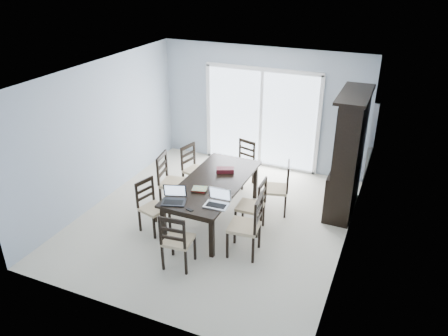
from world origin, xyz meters
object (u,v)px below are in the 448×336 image
at_px(chair_left_near, 150,200).
at_px(game_box, 225,170).
at_px(chair_right_mid, 256,201).
at_px(laptop_dark, 173,199).
at_px(laptop_silver, 216,203).
at_px(chair_left_far, 192,163).
at_px(hot_tub, 242,122).
at_px(chair_end_near, 175,236).
at_px(chair_right_near, 251,220).
at_px(china_hutch, 348,156).
at_px(chair_left_mid, 169,175).
at_px(chair_end_far, 244,158).
at_px(cell_phone, 190,210).
at_px(dining_table, 214,185).
at_px(chair_right_far, 281,183).

height_order(chair_left_near, game_box, chair_left_near).
bearing_deg(chair_left_near, chair_right_mid, 126.67).
height_order(laptop_dark, laptop_silver, laptop_silver).
xyz_separation_m(chair_left_far, hot_tub, (-0.05, 2.83, -0.10)).
bearing_deg(chair_end_near, chair_right_near, 34.82).
xyz_separation_m(chair_right_mid, laptop_silver, (-0.41, -0.67, 0.23)).
distance_m(china_hutch, game_box, 2.17).
bearing_deg(laptop_silver, chair_right_near, -0.51).
distance_m(chair_left_far, laptop_silver, 1.99).
relative_size(chair_left_near, laptop_dark, 2.43).
distance_m(chair_left_mid, chair_end_far, 1.69).
height_order(chair_left_far, chair_right_near, chair_right_near).
distance_m(cell_phone, hot_tub, 4.76).
bearing_deg(chair_end_far, dining_table, 107.24).
bearing_deg(laptop_dark, dining_table, 54.57).
bearing_deg(chair_end_near, hot_tub, 94.38).
height_order(china_hutch, chair_right_mid, china_hutch).
bearing_deg(dining_table, laptop_silver, -62.44).
distance_m(chair_left_near, chair_right_far, 2.32).
height_order(china_hutch, hot_tub, china_hutch).
distance_m(china_hutch, hot_tub, 3.82).
height_order(dining_table, chair_end_far, chair_end_far).
bearing_deg(chair_left_mid, hot_tub, 170.03).
distance_m(china_hutch, cell_phone, 3.00).
distance_m(chair_right_far, chair_end_far, 1.31).
height_order(chair_left_near, laptop_dark, chair_left_near).
relative_size(chair_end_near, game_box, 3.49).
relative_size(dining_table, chair_left_near, 2.11).
height_order(chair_right_mid, laptop_silver, chair_right_mid).
relative_size(laptop_silver, game_box, 1.23).
xyz_separation_m(dining_table, chair_left_near, (-0.86, -0.69, -0.12)).
xyz_separation_m(dining_table, cell_phone, (0.06, -1.00, 0.08)).
distance_m(chair_left_mid, chair_right_mid, 1.74).
bearing_deg(chair_right_mid, dining_table, 83.70).
relative_size(chair_left_far, cell_phone, 9.51).
relative_size(dining_table, chair_end_near, 2.03).
height_order(chair_right_near, chair_end_far, chair_right_near).
height_order(chair_left_far, chair_right_far, chair_right_far).
xyz_separation_m(china_hutch, hot_tub, (-2.90, 2.41, -0.60)).
xyz_separation_m(chair_end_near, laptop_dark, (-0.33, 0.56, 0.24)).
bearing_deg(chair_left_near, game_box, 156.42).
height_order(chair_left_mid, laptop_silver, chair_left_mid).
xyz_separation_m(chair_left_near, chair_right_mid, (1.65, 0.63, 0.03)).
distance_m(chair_left_far, chair_end_near, 2.46).
relative_size(china_hutch, chair_end_near, 2.03).
bearing_deg(chair_end_near, chair_right_far, 60.37).
height_order(chair_end_near, hot_tub, chair_end_near).
height_order(cell_phone, hot_tub, hot_tub).
height_order(chair_left_near, chair_left_mid, chair_left_mid).
height_order(dining_table, chair_right_near, chair_right_near).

